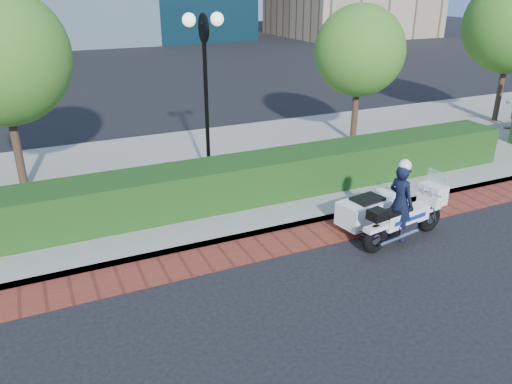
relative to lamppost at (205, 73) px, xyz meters
name	(u,v)px	position (x,y,z in m)	size (l,w,h in m)	color
ground	(257,295)	(-1.00, -5.20, -2.96)	(120.00, 120.00, 0.00)	black
brick_strip	(225,255)	(-1.00, -3.70, -2.95)	(60.00, 1.00, 0.01)	maroon
sidewalk	(165,178)	(-1.00, 0.80, -2.88)	(60.00, 8.00, 0.15)	gray
hedge_main	(191,189)	(-1.00, -1.60, -2.31)	(18.00, 1.20, 1.00)	#133411
lamppost	(205,73)	(0.00, 0.00, 0.00)	(1.02, 0.70, 4.21)	black
tree_c	(360,51)	(5.50, 1.30, 0.09)	(2.80, 2.80, 4.30)	#332319
tree_d	(512,25)	(12.00, 1.30, 0.65)	(3.40, 3.40, 5.16)	#332319
police_motorcycle	(390,209)	(2.43, -4.38, -2.33)	(2.28, 1.63, 1.85)	black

